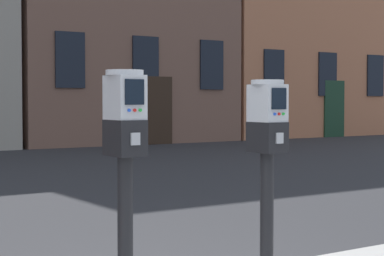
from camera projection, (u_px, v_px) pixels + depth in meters
name	position (u px, v px, depth m)	size (l,w,h in m)	color
parking_meter_near_kerb	(125.00, 145.00, 3.88)	(0.22, 0.25, 1.39)	black
parking_meter_twin_adjacent	(267.00, 143.00, 4.47)	(0.22, 0.25, 1.35)	black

